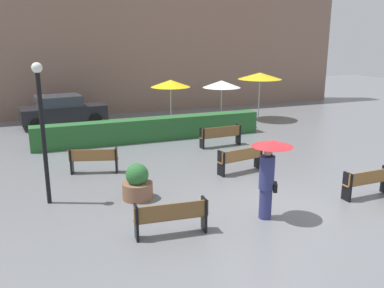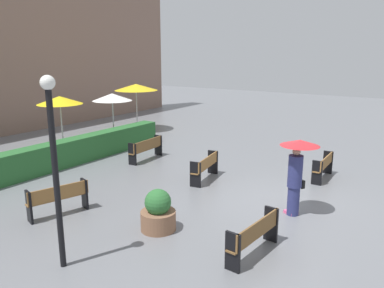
{
  "view_description": "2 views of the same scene",
  "coord_description": "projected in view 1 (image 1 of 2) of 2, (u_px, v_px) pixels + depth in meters",
  "views": [
    {
      "loc": [
        -5.74,
        -8.87,
        4.55
      ],
      "look_at": [
        -1.09,
        3.06,
        1.16
      ],
      "focal_mm": 38.64,
      "sensor_mm": 36.0,
      "label": 1
    },
    {
      "loc": [
        -9.94,
        -3.52,
        4.28
      ],
      "look_at": [
        1.48,
        4.12,
        0.96
      ],
      "focal_mm": 35.77,
      "sensor_mm": 36.0,
      "label": 2
    }
  ],
  "objects": [
    {
      "name": "patio_umbrella_white",
      "position": [
        222.0,
        84.0,
        20.55
      ],
      "size": [
        1.89,
        1.89,
        2.36
      ],
      "color": "silver",
      "rests_on": "ground"
    },
    {
      "name": "bench_near_right",
      "position": [
        368.0,
        181.0,
        11.84
      ],
      "size": [
        1.6,
        0.37,
        0.83
      ],
      "color": "olive",
      "rests_on": "ground"
    },
    {
      "name": "patio_umbrella_yellow",
      "position": [
        171.0,
        84.0,
        20.33
      ],
      "size": [
        1.96,
        1.96,
        2.41
      ],
      "color": "silver",
      "rests_on": "ground"
    },
    {
      "name": "bench_near_left",
      "position": [
        171.0,
        216.0,
        9.55
      ],
      "size": [
        1.76,
        0.48,
        0.83
      ],
      "color": "brown",
      "rests_on": "ground"
    },
    {
      "name": "bench_mid_center",
      "position": [
        241.0,
        158.0,
        14.0
      ],
      "size": [
        1.73,
        0.65,
        0.85
      ],
      "color": "olive",
      "rests_on": "ground"
    },
    {
      "name": "bench_far_left",
      "position": [
        94.0,
        159.0,
        13.91
      ],
      "size": [
        1.63,
        0.77,
        0.85
      ],
      "color": "olive",
      "rests_on": "ground"
    },
    {
      "name": "bench_back_row",
      "position": [
        221.0,
        135.0,
        17.26
      ],
      "size": [
        1.86,
        0.46,
        0.86
      ],
      "color": "brown",
      "rests_on": "ground"
    },
    {
      "name": "planter_pot",
      "position": [
        137.0,
        184.0,
        11.75
      ],
      "size": [
        0.87,
        0.87,
        1.05
      ],
      "color": "brown",
      "rests_on": "ground"
    },
    {
      "name": "hedge_strip",
      "position": [
        152.0,
        129.0,
        18.28
      ],
      "size": [
        10.16,
        0.7,
        1.0
      ],
      "primitive_type": "cube",
      "color": "#28602D",
      "rests_on": "ground"
    },
    {
      "name": "lamp_post",
      "position": [
        42.0,
        119.0,
        10.95
      ],
      "size": [
        0.28,
        0.28,
        3.88
      ],
      "color": "black",
      "rests_on": "ground"
    },
    {
      "name": "ground_plane",
      "position": [
        271.0,
        209.0,
        11.16
      ],
      "size": [
        60.0,
        60.0,
        0.0
      ],
      "primitive_type": "plane",
      "color": "slate"
    },
    {
      "name": "parked_car",
      "position": [
        62.0,
        110.0,
        21.19
      ],
      "size": [
        4.36,
        2.32,
        1.57
      ],
      "color": "black",
      "rests_on": "ground"
    },
    {
      "name": "pedestrian_with_umbrella",
      "position": [
        269.0,
        167.0,
        10.26
      ],
      "size": [
        1.03,
        1.03,
        2.07
      ],
      "color": "navy",
      "rests_on": "ground"
    },
    {
      "name": "patio_umbrella_yellow_far",
      "position": [
        260.0,
        76.0,
        22.22
      ],
      "size": [
        2.35,
        2.35,
        2.59
      ],
      "color": "silver",
      "rests_on": "ground"
    },
    {
      "name": "building_facade",
      "position": [
        130.0,
        34.0,
        24.4
      ],
      "size": [
        28.0,
        1.2,
        9.18
      ],
      "primitive_type": "cube",
      "color": "#846656",
      "rests_on": "ground"
    }
  ]
}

